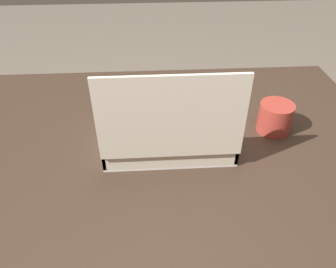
% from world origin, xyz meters
% --- Properties ---
extents(dining_table, '(1.21, 0.85, 0.74)m').
position_xyz_m(dining_table, '(0.00, 0.00, 0.64)').
color(dining_table, '#38281E').
rests_on(dining_table, ground_plane).
extents(donut_box, '(0.31, 0.23, 0.25)m').
position_xyz_m(donut_box, '(-0.02, 0.01, 0.78)').
color(donut_box, white).
rests_on(donut_box, dining_table).
extents(coffee_mug, '(0.09, 0.09, 0.08)m').
position_xyz_m(coffee_mug, '(-0.31, -0.05, 0.78)').
color(coffee_mug, '#A3382D').
rests_on(coffee_mug, dining_table).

